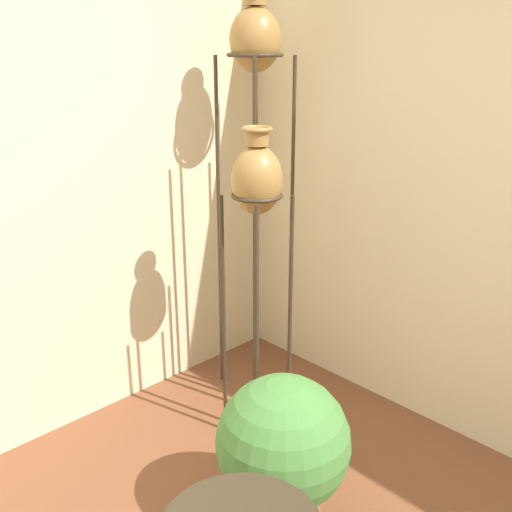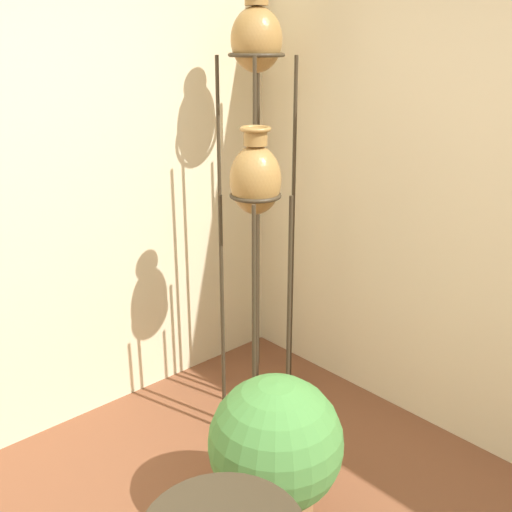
% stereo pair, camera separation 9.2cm
% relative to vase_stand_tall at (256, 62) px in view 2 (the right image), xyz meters
% --- Properties ---
extents(vase_stand_tall, '(0.31, 0.31, 2.18)m').
position_rel_vase_stand_tall_xyz_m(vase_stand_tall, '(0.00, 0.00, 0.00)').
color(vase_stand_tall, '#382D1E').
rests_on(vase_stand_tall, ground_plane).
extents(vase_stand_medium, '(0.26, 0.26, 1.58)m').
position_rel_vase_stand_tall_xyz_m(vase_stand_medium, '(-0.29, -0.31, -0.56)').
color(vase_stand_medium, '#382D1E').
rests_on(vase_stand_medium, ground_plane).
extents(potted_plant, '(0.55, 0.55, 0.71)m').
position_rel_vase_stand_tall_xyz_m(potted_plant, '(-0.74, -0.92, -1.46)').
color(potted_plant, olive).
rests_on(potted_plant, ground_plane).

